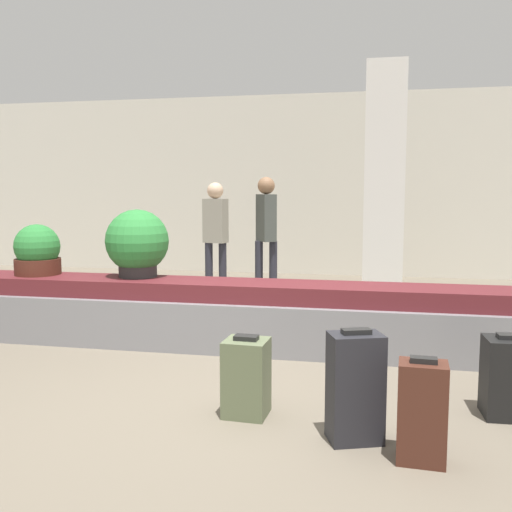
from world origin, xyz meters
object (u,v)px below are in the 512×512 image
traveler_1 (216,230)px  pillar (384,183)px  suitcase_3 (422,412)px  potted_plant_0 (137,244)px  traveler_0 (266,227)px  suitcase_2 (355,387)px  potted_plant_1 (37,252)px  suitcase_1 (246,377)px  suitcase_0 (510,377)px

traveler_1 → pillar: bearing=23.9°
traveler_1 → suitcase_3: bearing=-45.9°
suitcase_3 → potted_plant_0: (-2.59, 2.20, 0.68)m
traveler_1 → traveler_0: bearing=15.3°
suitcase_3 → traveler_1: (-2.44, 4.56, 0.67)m
suitcase_2 → traveler_1: traveler_1 is taller
pillar → traveler_1: 2.40m
suitcase_3 → potted_plant_0: potted_plant_0 is taller
potted_plant_1 → traveler_0: 3.10m
suitcase_1 → suitcase_3: 1.18m
potted_plant_1 → traveler_1: traveler_1 is taller
pillar → potted_plant_0: (-2.44, -2.68, -0.63)m
pillar → suitcase_0: size_ratio=5.75×
suitcase_3 → traveler_0: traveler_0 is taller
pillar → potted_plant_0: 3.68m
suitcase_0 → traveler_0: size_ratio=0.33×
pillar → suitcase_0: bearing=-79.4°
suitcase_1 → traveler_0: 4.21m
pillar → potted_plant_0: size_ratio=4.73×
suitcase_0 → traveler_0: (-2.34, 3.78, 0.74)m
pillar → suitcase_3: 5.06m
traveler_0 → traveler_1: (-0.72, 0.01, -0.05)m
suitcase_1 → potted_plant_0: (-1.51, 1.75, 0.71)m
suitcase_2 → potted_plant_0: (-2.22, 2.00, 0.64)m
potted_plant_1 → traveler_0: (1.95, 2.41, 0.14)m
pillar → suitcase_2: (-0.22, -4.68, -1.27)m
suitcase_3 → suitcase_0: bearing=54.6°
suitcase_0 → traveler_1: (-3.06, 3.78, 0.69)m
pillar → potted_plant_1: pillar is taller
suitcase_2 → potted_plant_0: size_ratio=1.01×
suitcase_2 → traveler_1: size_ratio=0.42×
suitcase_3 → potted_plant_0: bearing=143.1°
pillar → potted_plant_1: size_ratio=6.15×
suitcase_1 → potted_plant_0: 2.41m
pillar → suitcase_1: size_ratio=5.91×
suitcase_0 → traveler_1: 4.92m
suitcase_3 → potted_plant_1: 4.29m
suitcase_0 → suitcase_2: bearing=-152.2°
suitcase_2 → potted_plant_0: 3.06m
potted_plant_0 → traveler_0: (0.87, 2.35, 0.04)m
potted_plant_0 → suitcase_3: bearing=-40.3°
potted_plant_0 → potted_plant_1: 1.08m
suitcase_2 → traveler_1: (-2.08, 4.36, 0.63)m
potted_plant_1 → pillar: bearing=37.9°
potted_plant_1 → traveler_1: bearing=63.1°
suitcase_1 → potted_plant_1: potted_plant_1 is taller
potted_plant_1 → suitcase_2: bearing=-30.5°
potted_plant_1 → traveler_1: size_ratio=0.32×
suitcase_2 → potted_plant_1: potted_plant_1 is taller
pillar → suitcase_3: pillar is taller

